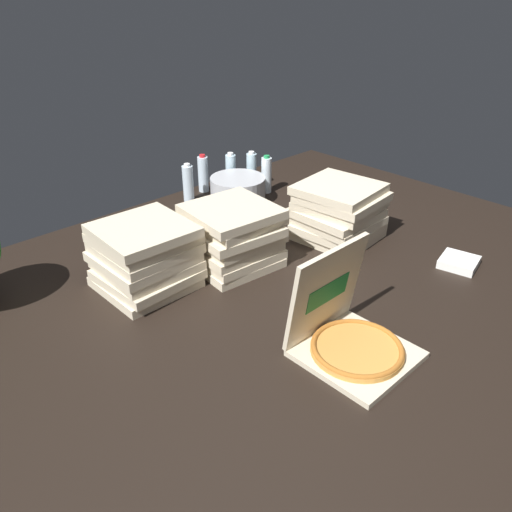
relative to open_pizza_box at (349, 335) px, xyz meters
name	(u,v)px	position (x,y,z in m)	size (l,w,h in m)	color
ground_plane	(278,293)	(0.10, 0.45, -0.08)	(3.20, 2.40, 0.02)	black
open_pizza_box	(349,335)	(0.00, 0.00, 0.00)	(0.36, 0.37, 0.38)	beige
pizza_stack_right_far	(232,236)	(0.12, 0.76, 0.07)	(0.41, 0.41, 0.28)	beige
pizza_stack_left_near	(339,212)	(0.68, 0.59, 0.07)	(0.40, 0.41, 0.28)	beige
pizza_stack_left_far	(145,256)	(-0.26, 0.86, 0.07)	(0.38, 0.39, 0.28)	beige
ice_bucket	(238,190)	(0.63, 1.28, 0.00)	(0.32, 0.32, 0.15)	#B7BABF
water_bottle_0	(203,174)	(0.59, 1.55, 0.04)	(0.06, 0.06, 0.23)	silver
water_bottle_1	(266,175)	(0.86, 1.27, 0.04)	(0.06, 0.06, 0.23)	white
water_bottle_2	(188,184)	(0.42, 1.48, 0.04)	(0.06, 0.06, 0.23)	silver
water_bottle_3	(252,170)	(0.85, 1.39, 0.04)	(0.06, 0.06, 0.23)	silver
water_bottle_4	(231,172)	(0.74, 1.47, 0.04)	(0.06, 0.06, 0.23)	silver
napkin_pile	(459,262)	(0.85, 0.02, -0.05)	(0.16, 0.16, 0.04)	white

